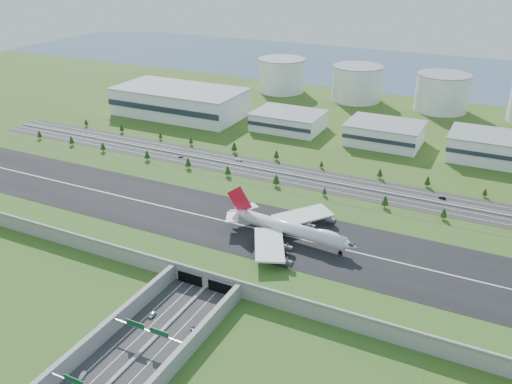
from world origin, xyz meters
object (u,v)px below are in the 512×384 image
at_px(fuel_tank_a, 282,75).
at_px(car_1, 82,375).
at_px(car_0, 152,315).
at_px(car_7, 238,160).
at_px(car_4, 181,157).
at_px(car_2, 193,330).
at_px(boeing_747, 290,228).
at_px(car_5, 442,198).

relative_size(fuel_tank_a, car_1, 12.28).
xyz_separation_m(fuel_tank_a, car_0, (110.22, -389.15, -16.58)).
distance_m(fuel_tank_a, car_7, 214.88).
bearing_deg(car_7, car_4, -61.26).
distance_m(car_0, car_2, 22.03).
bearing_deg(car_2, car_0, -26.00).
xyz_separation_m(boeing_747, car_5, (62.47, 104.43, -13.81)).
bearing_deg(car_0, fuel_tank_a, 101.71).
relative_size(fuel_tank_a, car_0, 10.65).
xyz_separation_m(car_2, car_7, (-76.02, 183.43, 0.04)).
bearing_deg(car_1, fuel_tank_a, 89.38).
bearing_deg(car_5, fuel_tank_a, -126.30).
bearing_deg(car_4, car_2, -166.31).
bearing_deg(car_1, car_5, 51.71).
xyz_separation_m(car_4, car_5, (192.01, 12.34, 0.09)).
bearing_deg(boeing_747, car_7, 134.44).
distance_m(fuel_tank_a, car_1, 444.62).
bearing_deg(car_7, boeing_747, 50.34).
bearing_deg(car_2, car_1, 36.23).
height_order(boeing_747, car_0, boeing_747).
relative_size(fuel_tank_a, car_7, 9.03).
xyz_separation_m(car_2, car_5, (73.24, 182.07, -0.01)).
xyz_separation_m(car_1, car_5, (97.16, 222.81, 0.08)).
height_order(car_4, car_5, car_5).
height_order(car_1, car_5, car_5).
height_order(boeing_747, car_2, boeing_747).
xyz_separation_m(boeing_747, car_0, (-32.79, -76.62, -13.76)).
bearing_deg(car_0, car_1, -96.72).
height_order(fuel_tank_a, car_0, fuel_tank_a).
distance_m(boeing_747, car_7, 137.52).
distance_m(fuel_tank_a, car_5, 292.91).
distance_m(car_1, car_4, 230.86).
relative_size(car_1, car_4, 1.04).
bearing_deg(car_5, car_0, -18.68).
xyz_separation_m(car_0, car_5, (95.25, 181.05, -0.05)).
distance_m(car_2, car_4, 207.16).
bearing_deg(car_7, car_0, 27.47).
xyz_separation_m(fuel_tank_a, car_4, (13.47, -220.43, -16.71)).
relative_size(fuel_tank_a, car_4, 12.77).
bearing_deg(car_1, car_2, 44.85).
height_order(car_0, car_2, car_0).
relative_size(car_2, car_5, 1.21).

